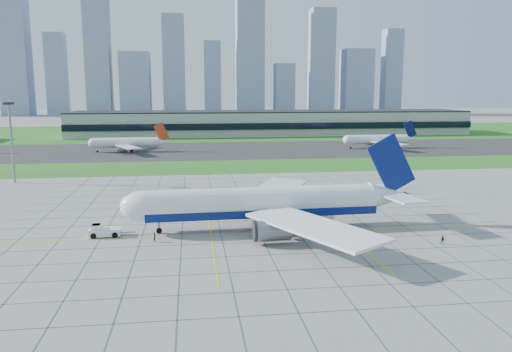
{
  "coord_description": "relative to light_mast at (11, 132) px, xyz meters",
  "views": [
    {
      "loc": [
        -13.69,
        -100.9,
        29.23
      ],
      "look_at": [
        3.07,
        27.1,
        7.0
      ],
      "focal_mm": 35.0,
      "sensor_mm": 36.0,
      "label": 1
    }
  ],
  "objects": [
    {
      "name": "grass_far",
      "position": [
        70.0,
        190.0,
        -16.16
      ],
      "size": [
        700.0,
        145.0,
        0.04
      ],
      "primitive_type": "cube",
      "color": "#25601B",
      "rests_on": "ground"
    },
    {
      "name": "light_mast",
      "position": [
        0.0,
        0.0,
        0.0
      ],
      "size": [
        2.5,
        2.5,
        25.6
      ],
      "color": "gray",
      "rests_on": "ground"
    },
    {
      "name": "distant_jet_2",
      "position": [
        151.09,
        77.53,
        -11.7
      ],
      "size": [
        36.73,
        42.66,
        14.08
      ],
      "color": "white",
      "rests_on": "ground"
    },
    {
      "name": "crew_far",
      "position": [
        103.87,
        -79.18,
        -15.31
      ],
      "size": [
        1.03,
        0.93,
        1.74
      ],
      "primitive_type": "imported",
      "rotation": [
        0.0,
        0.0,
        -0.39
      ],
      "color": "black",
      "rests_on": "ground"
    },
    {
      "name": "ground",
      "position": [
        70.0,
        -65.0,
        -16.18
      ],
      "size": [
        1400.0,
        1400.0,
        0.0
      ],
      "primitive_type": "plane",
      "color": "gray",
      "rests_on": "ground"
    },
    {
      "name": "terminal",
      "position": [
        110.0,
        164.87,
        -8.29
      ],
      "size": [
        260.0,
        43.0,
        15.8
      ],
      "color": "#B7B7B2",
      "rests_on": "ground"
    },
    {
      "name": "apron_markings",
      "position": [
        70.43,
        -53.91,
        -16.17
      ],
      "size": [
        120.0,
        130.0,
        0.03
      ],
      "color": "#474744",
      "rests_on": "ground"
    },
    {
      "name": "pushback_tug",
      "position": [
        38.29,
        -65.19,
        -15.05
      ],
      "size": [
        9.22,
        3.4,
        2.55
      ],
      "rotation": [
        0.0,
        0.0,
        0.03
      ],
      "color": "white",
      "rests_on": "ground"
    },
    {
      "name": "grass_median",
      "position": [
        70.0,
        25.0,
        -16.16
      ],
      "size": [
        700.0,
        35.0,
        0.04
      ],
      "primitive_type": "cube",
      "color": "#25601B",
      "rests_on": "ground"
    },
    {
      "name": "crew_near",
      "position": [
        48.86,
        -70.38,
        -15.23
      ],
      "size": [
        0.61,
        0.78,
        1.9
      ],
      "primitive_type": "imported",
      "rotation": [
        0.0,
        0.0,
        1.32
      ],
      "color": "black",
      "rests_on": "ground"
    },
    {
      "name": "asphalt_taxiway",
      "position": [
        70.0,
        80.0,
        -16.15
      ],
      "size": [
        700.0,
        75.0,
        0.04
      ],
      "primitive_type": "cube",
      "color": "#383838",
      "rests_on": "ground"
    },
    {
      "name": "distant_jet_1",
      "position": [
        25.97,
        78.14,
        -11.7
      ],
      "size": [
        35.74,
        42.66,
        14.08
      ],
      "color": "white",
      "rests_on": "ground"
    },
    {
      "name": "airliner",
      "position": [
        71.49,
        -63.71,
        -10.68
      ],
      "size": [
        63.92,
        64.72,
        20.11
      ],
      "rotation": [
        0.0,
        0.0,
        0.03
      ],
      "color": "white",
      "rests_on": "ground"
    },
    {
      "name": "city_skyline",
      "position": [
        61.29,
        455.0,
        42.91
      ],
      "size": [
        523.0,
        32.4,
        160.0
      ],
      "color": "#8896B2",
      "rests_on": "ground"
    }
  ]
}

